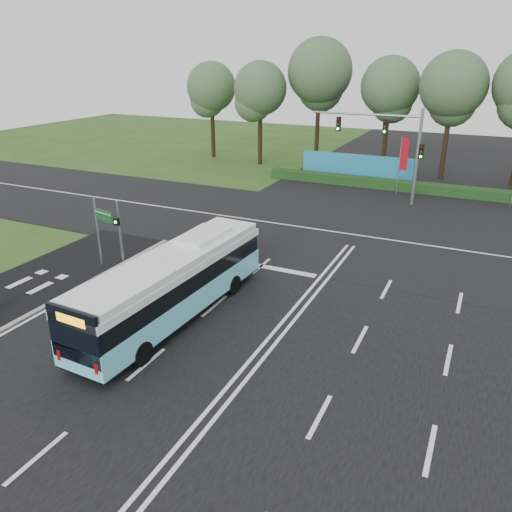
% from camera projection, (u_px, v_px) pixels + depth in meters
% --- Properties ---
extents(ground, '(120.00, 120.00, 0.00)m').
position_uv_depth(ground, '(283.00, 322.00, 21.01)').
color(ground, '#294C19').
rests_on(ground, ground).
extents(road_main, '(20.00, 120.00, 0.04)m').
position_uv_depth(road_main, '(283.00, 322.00, 21.00)').
color(road_main, black).
rests_on(road_main, ground).
extents(road_cross, '(120.00, 14.00, 0.05)m').
position_uv_depth(road_cross, '(356.00, 235.00, 31.06)').
color(road_cross, black).
rests_on(road_cross, ground).
extents(bike_path, '(5.00, 18.00, 0.06)m').
position_uv_depth(bike_path, '(12.00, 294.00, 23.42)').
color(bike_path, black).
rests_on(bike_path, ground).
extents(kerb_strip, '(0.25, 18.00, 0.12)m').
position_uv_depth(kerb_strip, '(50.00, 304.00, 22.46)').
color(kerb_strip, gray).
rests_on(kerb_strip, ground).
extents(city_bus, '(2.78, 10.98, 3.12)m').
position_uv_depth(city_bus, '(174.00, 284.00, 20.82)').
color(city_bus, '#67D5EF').
rests_on(city_bus, ground).
extents(pedestrian_signal, '(0.28, 0.42, 3.39)m').
position_uv_depth(pedestrian_signal, '(119.00, 229.00, 26.49)').
color(pedestrian_signal, gray).
rests_on(pedestrian_signal, ground).
extents(street_sign, '(1.41, 0.40, 3.68)m').
position_uv_depth(street_sign, '(101.00, 225.00, 25.67)').
color(street_sign, gray).
rests_on(street_sign, ground).
extents(banner_flag_mid, '(0.66, 0.25, 4.65)m').
position_uv_depth(banner_flag_mid, '(403.00, 158.00, 38.79)').
color(banner_flag_mid, gray).
rests_on(banner_flag_mid, ground).
extents(traffic_light_gantry, '(8.41, 0.28, 7.00)m').
position_uv_depth(traffic_light_gantry, '(394.00, 140.00, 36.36)').
color(traffic_light_gantry, gray).
rests_on(traffic_light_gantry, ground).
extents(hedge, '(22.00, 1.20, 0.80)m').
position_uv_depth(hedge, '(395.00, 185.00, 41.40)').
color(hedge, '#133413').
rests_on(hedge, ground).
extents(blue_hoarding, '(10.00, 0.30, 2.20)m').
position_uv_depth(blue_hoarding, '(356.00, 167.00, 44.81)').
color(blue_hoarding, teal).
rests_on(blue_hoarding, ground).
extents(eucalyptus_row, '(47.25, 9.04, 12.76)m').
position_uv_depth(eucalyptus_row, '(437.00, 82.00, 43.63)').
color(eucalyptus_row, black).
rests_on(eucalyptus_row, ground).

